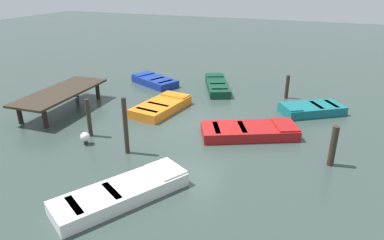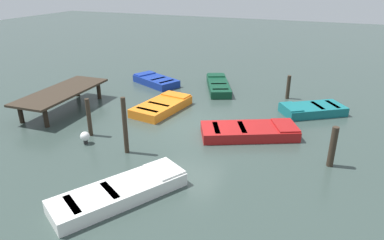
{
  "view_description": "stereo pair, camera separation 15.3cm",
  "coord_description": "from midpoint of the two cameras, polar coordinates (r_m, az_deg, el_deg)",
  "views": [
    {
      "loc": [
        -12.35,
        -4.93,
        5.92
      ],
      "look_at": [
        0.0,
        0.0,
        0.35
      ],
      "focal_mm": 32.4,
      "sensor_mm": 36.0,
      "label": 1
    },
    {
      "loc": [
        -12.29,
        -5.07,
        5.92
      ],
      "look_at": [
        0.0,
        0.0,
        0.35
      ],
      "focal_mm": 32.4,
      "sensor_mm": 36.0,
      "label": 2
    }
  ],
  "objects": [
    {
      "name": "dock_segment",
      "position": [
        17.33,
        -20.38,
        4.22
      ],
      "size": [
        4.93,
        2.13,
        0.95
      ],
      "rotation": [
        0.0,
        0.0,
        0.05
      ],
      "color": "#33281E",
      "rests_on": "ground_plane"
    },
    {
      "name": "mooring_piling_near_left",
      "position": [
        14.14,
        -16.31,
        0.41
      ],
      "size": [
        0.17,
        0.17,
        1.54
      ],
      "primitive_type": "cylinder",
      "color": "#33281E",
      "rests_on": "ground_plane"
    },
    {
      "name": "rowboat_red",
      "position": [
        13.93,
        9.78,
        -1.79
      ],
      "size": [
        2.95,
        4.0,
        0.46
      ],
      "rotation": [
        0.0,
        0.0,
        5.16
      ],
      "color": "maroon",
      "rests_on": "ground_plane"
    },
    {
      "name": "ground_plane",
      "position": [
        14.56,
        0.3,
        -1.27
      ],
      "size": [
        80.0,
        80.0,
        0.0
      ],
      "primitive_type": "plane",
      "color": "#33423D"
    },
    {
      "name": "mooring_piling_far_left",
      "position": [
        12.34,
        -10.63,
        -0.94
      ],
      "size": [
        0.16,
        0.16,
        2.1
      ],
      "primitive_type": "cylinder",
      "color": "#33281E",
      "rests_on": "ground_plane"
    },
    {
      "name": "rowboat_orange",
      "position": [
        16.42,
        -4.7,
        2.32
      ],
      "size": [
        3.31,
        1.95,
        0.46
      ],
      "rotation": [
        0.0,
        0.0,
        6.13
      ],
      "color": "orange",
      "rests_on": "ground_plane"
    },
    {
      "name": "marker_buoy",
      "position": [
        13.68,
        -16.89,
        -2.64
      ],
      "size": [
        0.36,
        0.36,
        0.48
      ],
      "color": "#262626",
      "rests_on": "ground_plane"
    },
    {
      "name": "rowboat_blue",
      "position": [
        20.5,
        -5.77,
        6.45
      ],
      "size": [
        2.41,
        3.14,
        0.46
      ],
      "rotation": [
        0.0,
        0.0,
        1.13
      ],
      "color": "navy",
      "rests_on": "ground_plane"
    },
    {
      "name": "rowboat_white",
      "position": [
        10.28,
        -11.2,
        -11.46
      ],
      "size": [
        3.97,
        3.04,
        0.46
      ],
      "rotation": [
        0.0,
        0.0,
        5.75
      ],
      "color": "silver",
      "rests_on": "ground_plane"
    },
    {
      "name": "rowboat_teal",
      "position": [
        16.9,
        19.45,
        1.66
      ],
      "size": [
        2.7,
        3.08,
        0.46
      ],
      "rotation": [
        0.0,
        0.0,
        2.17
      ],
      "color": "#14666B",
      "rests_on": "ground_plane"
    },
    {
      "name": "mooring_piling_near_right",
      "position": [
        12.34,
        22.48,
        -4.1
      ],
      "size": [
        0.22,
        0.22,
        1.42
      ],
      "primitive_type": "cylinder",
      "color": "#33281E",
      "rests_on": "ground_plane"
    },
    {
      "name": "rowboat_dark_green",
      "position": [
        19.6,
        4.56,
        5.73
      ],
      "size": [
        3.72,
        2.44,
        0.46
      ],
      "rotation": [
        0.0,
        0.0,
        0.42
      ],
      "color": "#0C3823",
      "rests_on": "ground_plane"
    },
    {
      "name": "mooring_piling_mid_right",
      "position": [
        18.55,
        15.79,
        5.22
      ],
      "size": [
        0.19,
        0.19,
        1.22
      ],
      "primitive_type": "cylinder",
      "color": "#33281E",
      "rests_on": "ground_plane"
    }
  ]
}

